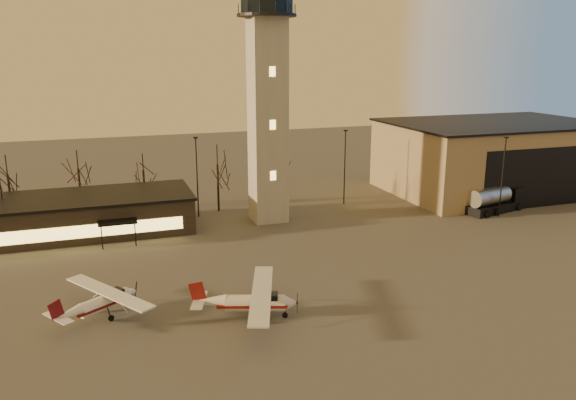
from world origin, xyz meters
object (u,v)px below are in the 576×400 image
at_px(terminal, 79,215).
at_px(cessna_front, 257,305).
at_px(fuel_truck, 495,202).
at_px(hangar, 493,157).
at_px(cessna_rear, 106,304).
at_px(control_tower, 267,86).

height_order(terminal, cessna_front, terminal).
bearing_deg(fuel_truck, hangar, 41.05).
bearing_deg(cessna_rear, control_tower, 14.04).
bearing_deg(fuel_truck, cessna_rear, -176.70).
bearing_deg(cessna_rear, cessna_front, -53.93).
relative_size(hangar, fuel_truck, 3.28).
xyz_separation_m(terminal, cessna_front, (13.37, -27.26, -1.11)).
relative_size(control_tower, terminal, 1.28).
bearing_deg(cessna_rear, fuel_truck, -15.68).
distance_m(hangar, terminal, 58.11).
distance_m(cessna_front, cessna_rear, 11.86).
relative_size(control_tower, cessna_rear, 3.59).
bearing_deg(terminal, hangar, 1.97).
height_order(hangar, fuel_truck, hangar).
xyz_separation_m(hangar, fuel_truck, (-7.02, -9.99, -3.84)).
bearing_deg(terminal, cessna_rear, -84.27).
bearing_deg(control_tower, cessna_rear, -133.15).
bearing_deg(cessna_rear, terminal, 62.93).
relative_size(control_tower, fuel_truck, 3.50).
distance_m(control_tower, terminal, 26.24).
relative_size(cessna_front, cessna_rear, 1.21).
distance_m(control_tower, cessna_rear, 32.64).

